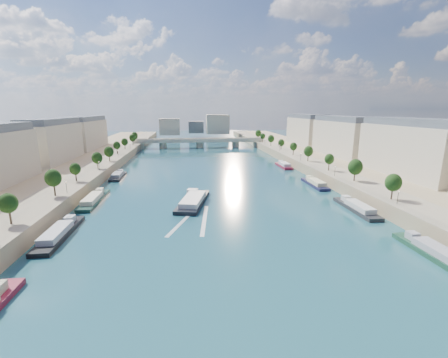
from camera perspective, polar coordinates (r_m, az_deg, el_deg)
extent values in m
plane|color=#0D2A3C|center=(139.79, -2.37, -0.66)|extent=(700.00, 700.00, 0.00)
cube|color=#9E8460|center=(151.75, -30.60, -0.44)|extent=(44.00, 520.00, 5.00)
cube|color=#9E8460|center=(161.55, 24.00, 1.00)|extent=(44.00, 520.00, 5.00)
cube|color=gray|center=(145.82, -25.32, 0.69)|extent=(14.00, 520.00, 0.10)
cube|color=gray|center=(153.93, 19.28, 1.82)|extent=(14.00, 520.00, 0.10)
cylinder|color=#382B1E|center=(92.99, -35.23, -5.88)|extent=(0.50, 0.50, 3.82)
ellipsoid|color=black|center=(92.03, -35.53, -3.76)|extent=(4.80, 4.80, 5.52)
cylinder|color=#382B1E|center=(113.73, -29.67, -2.06)|extent=(0.50, 0.50, 3.82)
ellipsoid|color=black|center=(112.94, -29.88, -0.30)|extent=(4.80, 4.80, 5.52)
cylinder|color=#382B1E|center=(135.54, -25.88, 0.57)|extent=(0.50, 0.50, 3.82)
ellipsoid|color=black|center=(134.89, -26.03, 2.06)|extent=(4.80, 4.80, 5.52)
cylinder|color=#382B1E|center=(158.00, -23.15, 2.46)|extent=(0.50, 0.50, 3.82)
ellipsoid|color=black|center=(157.43, -23.27, 3.75)|extent=(4.80, 4.80, 5.52)
cylinder|color=#382B1E|center=(180.85, -21.10, 3.88)|extent=(0.50, 0.50, 3.82)
ellipsoid|color=black|center=(180.36, -21.20, 5.00)|extent=(4.80, 4.80, 5.52)
cylinder|color=#382B1E|center=(203.96, -19.51, 4.97)|extent=(0.50, 0.50, 3.82)
ellipsoid|color=black|center=(203.53, -19.59, 5.97)|extent=(4.80, 4.80, 5.52)
cylinder|color=#382B1E|center=(227.26, -18.24, 5.83)|extent=(0.50, 0.50, 3.82)
ellipsoid|color=black|center=(226.87, -18.31, 6.73)|extent=(4.80, 4.80, 5.52)
cylinder|color=#382B1E|center=(250.69, -17.21, 6.54)|extent=(0.50, 0.50, 3.82)
ellipsoid|color=black|center=(250.34, -17.26, 7.35)|extent=(4.80, 4.80, 5.52)
cylinder|color=#382B1E|center=(274.22, -16.34, 7.12)|extent=(0.50, 0.50, 3.82)
ellipsoid|color=black|center=(273.90, -16.39, 7.86)|extent=(4.80, 4.80, 5.52)
cylinder|color=#382B1E|center=(110.88, 29.69, -2.42)|extent=(0.50, 0.50, 3.82)
ellipsoid|color=black|center=(110.07, 29.90, -0.62)|extent=(4.80, 4.80, 5.52)
cylinder|color=#382B1E|center=(130.25, 23.51, 0.33)|extent=(0.50, 0.50, 3.82)
ellipsoid|color=black|center=(129.56, 23.66, 1.88)|extent=(4.80, 4.80, 5.52)
cylinder|color=#382B1E|center=(150.96, 18.98, 2.35)|extent=(0.50, 0.50, 3.82)
ellipsoid|color=black|center=(150.37, 19.08, 3.70)|extent=(4.80, 4.80, 5.52)
cylinder|color=#382B1E|center=(172.52, 15.56, 3.87)|extent=(0.50, 0.50, 3.82)
ellipsoid|color=black|center=(172.00, 15.63, 5.05)|extent=(4.80, 4.80, 5.52)
cylinder|color=#382B1E|center=(194.65, 12.89, 5.03)|extent=(0.50, 0.50, 3.82)
ellipsoid|color=black|center=(194.20, 12.94, 6.08)|extent=(4.80, 4.80, 5.52)
cylinder|color=#382B1E|center=(217.18, 10.77, 5.95)|extent=(0.50, 0.50, 3.82)
ellipsoid|color=black|center=(216.77, 10.81, 6.89)|extent=(4.80, 4.80, 5.52)
cylinder|color=#382B1E|center=(240.00, 9.04, 6.69)|extent=(0.50, 0.50, 3.82)
ellipsoid|color=black|center=(239.63, 9.07, 7.54)|extent=(4.80, 4.80, 5.52)
cylinder|color=#382B1E|center=(263.03, 7.61, 7.29)|extent=(0.50, 0.50, 3.82)
ellipsoid|color=black|center=(262.69, 7.63, 8.07)|extent=(4.80, 4.80, 5.52)
cylinder|color=#382B1E|center=(286.21, 6.41, 7.80)|extent=(0.50, 0.50, 3.82)
ellipsoid|color=black|center=(285.90, 6.43, 8.51)|extent=(4.80, 4.80, 5.52)
cylinder|color=black|center=(116.36, -27.81, -1.49)|extent=(0.14, 0.14, 4.00)
sphere|color=#FFE5B2|center=(115.90, -27.92, -0.49)|extent=(0.36, 0.36, 0.36)
cylinder|color=black|center=(153.51, -22.66, 2.25)|extent=(0.14, 0.14, 4.00)
sphere|color=#FFE5B2|center=(153.16, -22.73, 3.02)|extent=(0.36, 0.36, 0.36)
cylinder|color=black|center=(191.81, -19.53, 4.51)|extent=(0.14, 0.14, 4.00)
sphere|color=#FFE5B2|center=(191.53, -19.58, 5.14)|extent=(0.36, 0.36, 0.36)
cylinder|color=black|center=(230.68, -17.44, 6.01)|extent=(0.14, 0.14, 4.00)
sphere|color=#FFE5B2|center=(230.45, -17.48, 6.53)|extent=(0.36, 0.36, 0.36)
cylinder|color=black|center=(105.54, 30.19, -3.15)|extent=(0.14, 0.14, 4.00)
sphere|color=#FFE5B2|center=(105.03, 30.32, -2.05)|extent=(0.36, 0.36, 0.36)
cylinder|color=black|center=(138.43, 20.36, 1.35)|extent=(0.14, 0.14, 4.00)
sphere|color=#FFE5B2|center=(138.05, 20.43, 2.20)|extent=(0.36, 0.36, 0.36)
cylinder|color=black|center=(174.32, 14.42, 4.06)|extent=(0.14, 0.14, 4.00)
sphere|color=#FFE5B2|center=(174.02, 14.46, 4.74)|extent=(0.36, 0.36, 0.36)
cylinder|color=black|center=(211.69, 10.53, 5.80)|extent=(0.14, 0.14, 4.00)
sphere|color=#FFE5B2|center=(211.44, 10.55, 6.37)|extent=(0.36, 0.36, 0.36)
cylinder|color=black|center=(249.88, 7.80, 7.00)|extent=(0.14, 0.14, 4.00)
sphere|color=#FFE5B2|center=(249.66, 7.81, 7.48)|extent=(0.36, 0.36, 0.36)
cube|color=#B7A58C|center=(192.23, -29.83, 5.96)|extent=(16.00, 52.00, 20.00)
cube|color=#474C54|center=(191.46, -30.23, 9.39)|extent=(14.72, 50.44, 3.20)
cube|color=#B7A58C|center=(246.51, -24.71, 7.72)|extent=(16.00, 52.00, 20.00)
cube|color=#474C54|center=(245.92, -24.97, 10.40)|extent=(14.72, 50.44, 3.20)
cube|color=#B7A58C|center=(153.26, 31.85, 4.30)|extent=(16.00, 52.00, 20.00)
cube|color=#474C54|center=(152.30, 32.39, 8.61)|extent=(14.72, 50.44, 3.20)
cube|color=#B7A58C|center=(201.44, 21.61, 7.03)|extent=(16.00, 52.00, 20.00)
cube|color=#474C54|center=(200.71, 21.90, 10.31)|extent=(14.72, 50.44, 3.20)
cube|color=#B7A58C|center=(253.76, 15.40, 8.56)|extent=(16.00, 52.00, 20.00)
cube|color=#474C54|center=(253.18, 15.56, 11.18)|extent=(14.72, 50.44, 3.20)
cube|color=#B7A58C|center=(346.40, -10.29, 9.77)|extent=(22.00, 18.00, 18.00)
cube|color=#B7A58C|center=(357.52, -1.23, 10.40)|extent=(26.00, 20.00, 22.00)
cube|color=#474C54|center=(371.08, -5.37, 9.83)|extent=(18.00, 16.00, 14.00)
cube|color=#C1B79E|center=(266.47, -4.65, 7.29)|extent=(112.00, 11.00, 2.20)
cube|color=#C1B79E|center=(261.35, -4.61, 7.50)|extent=(112.00, 0.80, 0.90)
cube|color=#C1B79E|center=(271.29, -4.70, 7.71)|extent=(112.00, 0.80, 0.90)
cylinder|color=#C1B79E|center=(267.51, -11.54, 6.29)|extent=(6.40, 6.40, 5.00)
cylinder|color=#C1B79E|center=(266.87, -4.64, 6.50)|extent=(6.40, 6.40, 5.00)
cylinder|color=#C1B79E|center=(270.05, 2.21, 6.61)|extent=(6.40, 6.40, 5.00)
cube|color=#C1B79E|center=(269.84, -15.80, 6.12)|extent=(6.00, 12.00, 5.00)
cube|color=#C1B79E|center=(273.92, 6.37, 6.63)|extent=(6.00, 12.00, 5.00)
cube|color=black|center=(109.76, -5.93, -4.42)|extent=(13.63, 27.88, 1.92)
cube|color=white|center=(107.17, -5.93, -3.84)|extent=(10.13, 18.42, 1.72)
cube|color=white|center=(116.95, -6.03, -2.36)|extent=(4.47, 4.02, 1.80)
cube|color=silver|center=(93.82, -7.68, -7.80)|extent=(10.14, 24.80, 0.04)
cube|color=silver|center=(93.92, -3.74, -7.68)|extent=(4.04, 25.97, 0.04)
cube|color=black|center=(93.17, -28.76, -9.35)|extent=(5.00, 24.96, 1.80)
cube|color=#AFB3BC|center=(90.86, -29.33, -8.82)|extent=(4.10, 13.73, 1.60)
cube|color=#AFB3BC|center=(99.08, -27.31, -6.78)|extent=(2.50, 3.00, 1.80)
cube|color=#16372D|center=(120.77, -23.46, -3.86)|extent=(5.00, 25.86, 1.80)
cube|color=beige|center=(118.41, -23.81, -3.36)|extent=(4.10, 14.22, 1.60)
cube|color=beige|center=(127.47, -22.58, -2.07)|extent=(2.50, 3.10, 1.80)
cube|color=black|center=(158.20, -19.50, 0.34)|extent=(5.00, 19.18, 1.80)
cube|color=gray|center=(156.39, -19.66, 0.82)|extent=(4.10, 10.55, 1.60)
cube|color=gray|center=(163.34, -19.13, 1.40)|extent=(2.50, 2.30, 1.80)
cube|color=#1A422D|center=(87.38, 34.69, -11.58)|extent=(5.00, 20.67, 1.80)
cube|color=#97969E|center=(85.65, 35.57, -10.94)|extent=(4.10, 11.37, 1.60)
cube|color=#97969E|center=(90.99, 32.27, -9.09)|extent=(2.50, 2.48, 1.80)
cube|color=#262628|center=(111.37, 23.85, -5.28)|extent=(5.00, 23.16, 1.80)
cube|color=beige|center=(109.37, 24.42, -4.73)|extent=(4.10, 12.74, 1.60)
cube|color=beige|center=(116.57, 22.21, -3.41)|extent=(2.50, 2.78, 1.80)
cube|color=#1A1A39|center=(140.14, 16.91, -1.06)|extent=(5.00, 20.89, 1.80)
cube|color=beige|center=(138.27, 17.23, -0.55)|extent=(4.10, 11.49, 1.60)
cube|color=beige|center=(145.32, 15.98, 0.22)|extent=(2.50, 2.51, 1.80)
cube|color=maroon|center=(180.54, 11.32, 2.36)|extent=(5.00, 19.65, 1.80)
cube|color=#B7BEC4|center=(178.77, 11.50, 2.80)|extent=(4.10, 10.81, 1.60)
cube|color=#B7BEC4|center=(185.74, 10.78, 3.25)|extent=(2.50, 2.36, 1.80)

